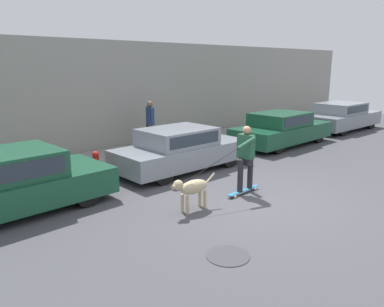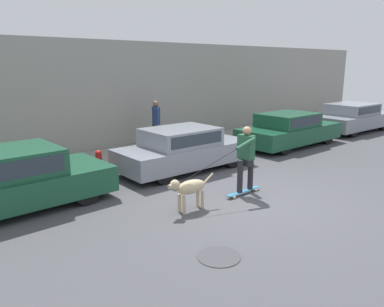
# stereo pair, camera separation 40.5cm
# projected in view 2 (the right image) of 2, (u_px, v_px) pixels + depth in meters

# --- Properties ---
(ground_plane) EXTENTS (36.00, 36.00, 0.00)m
(ground_plane) POSITION_uv_depth(u_px,v_px,m) (249.00, 200.00, 8.55)
(ground_plane) COLOR #47474C
(back_wall) EXTENTS (32.00, 0.30, 3.83)m
(back_wall) POSITION_uv_depth(u_px,v_px,m) (107.00, 97.00, 12.99)
(back_wall) COLOR gray
(back_wall) RESTS_ON ground_plane
(sidewalk_curb) EXTENTS (30.00, 2.43, 0.15)m
(sidewalk_curb) POSITION_uv_depth(u_px,v_px,m) (130.00, 155.00, 12.39)
(sidewalk_curb) COLOR gray
(sidewalk_curb) RESTS_ON ground_plane
(parked_car_0) EXTENTS (4.00, 1.93, 1.31)m
(parked_car_0) POSITION_uv_depth(u_px,v_px,m) (12.00, 181.00, 7.90)
(parked_car_0) COLOR black
(parked_car_0) RESTS_ON ground_plane
(parked_car_1) EXTENTS (4.08, 1.72, 1.25)m
(parked_car_1) POSITION_uv_depth(u_px,v_px,m) (184.00, 150.00, 10.85)
(parked_car_1) COLOR black
(parked_car_1) RESTS_ON ground_plane
(parked_car_2) EXTENTS (4.41, 1.79, 1.25)m
(parked_car_2) POSITION_uv_depth(u_px,v_px,m) (289.00, 130.00, 14.08)
(parked_car_2) COLOR black
(parked_car_2) RESTS_ON ground_plane
(parked_car_3) EXTENTS (4.45, 1.94, 1.28)m
(parked_car_3) POSITION_uv_depth(u_px,v_px,m) (353.00, 118.00, 17.13)
(parked_car_3) COLOR black
(parked_car_3) RESTS_ON ground_plane
(dog) EXTENTS (1.19, 0.31, 0.76)m
(dog) POSITION_uv_depth(u_px,v_px,m) (189.00, 188.00, 7.82)
(dog) COLOR tan
(dog) RESTS_ON ground_plane
(skateboarder) EXTENTS (2.56, 0.55, 1.63)m
(skateboarder) POSITION_uv_depth(u_px,v_px,m) (246.00, 156.00, 8.74)
(skateboarder) COLOR beige
(skateboarder) RESTS_ON ground_plane
(pedestrian_with_bag) EXTENTS (0.35, 0.64, 1.64)m
(pedestrian_with_bag) POSITION_uv_depth(u_px,v_px,m) (156.00, 121.00, 13.11)
(pedestrian_with_bag) COLOR brown
(pedestrian_with_bag) RESTS_ON sidewalk_curb
(manhole_cover) EXTENTS (0.71, 0.71, 0.01)m
(manhole_cover) POSITION_uv_depth(u_px,v_px,m) (219.00, 256.00, 6.03)
(manhole_cover) COLOR #38383D
(manhole_cover) RESTS_ON ground_plane
(fire_hydrant) EXTENTS (0.18, 0.18, 0.79)m
(fire_hydrant) POSITION_uv_depth(u_px,v_px,m) (99.00, 164.00, 10.07)
(fire_hydrant) COLOR red
(fire_hydrant) RESTS_ON ground_plane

